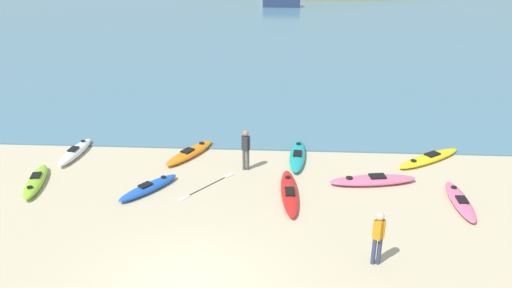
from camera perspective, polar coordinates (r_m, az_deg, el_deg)
bay_water at (r=55.94m, az=0.64°, el=14.19°), size 160.00×70.00×0.06m
kayak_on_sand_0 at (r=19.76m, az=13.19°, el=-4.04°), size 3.46×1.27×0.35m
kayak_on_sand_1 at (r=22.94m, az=-19.94°, el=-0.84°), size 0.80×2.88×0.40m
kayak_on_sand_2 at (r=20.92m, az=-23.87°, el=-3.92°), size 1.19×2.92×0.38m
kayak_on_sand_3 at (r=21.73m, az=-7.56°, el=-1.00°), size 2.05×2.98×0.34m
kayak_on_sand_4 at (r=18.49m, az=3.84°, el=-5.54°), size 0.82×3.59×0.30m
kayak_on_sand_5 at (r=22.34m, az=19.17°, el=-1.53°), size 3.28×2.63×0.30m
kayak_on_sand_6 at (r=19.16m, az=-12.18°, el=-4.88°), size 2.05×2.50×0.35m
kayak_on_sand_7 at (r=21.36m, az=4.77°, el=-1.30°), size 0.86×3.35×0.35m
kayak_on_sand_8 at (r=19.32m, az=22.29°, el=-6.05°), size 0.63×2.88×0.30m
person_near_foreground at (r=14.94m, az=13.80°, el=-10.06°), size 0.35×0.31×1.74m
person_near_waterline at (r=20.00m, az=-1.17°, el=-0.39°), size 0.35×0.28×1.72m
moored_boat_1 at (r=64.09m, az=2.94°, el=15.92°), size 4.62×1.59×1.21m
loose_paddle at (r=19.21m, az=-5.56°, el=-4.80°), size 1.83×2.32×0.03m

